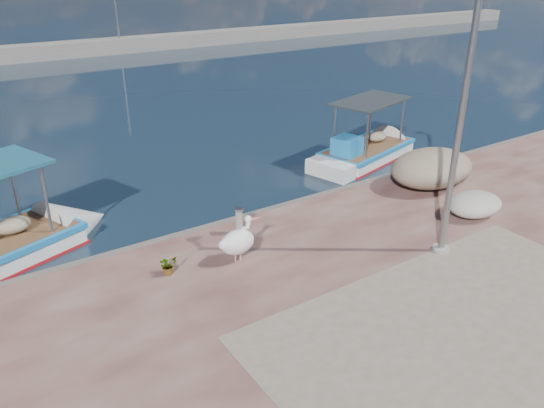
{
  "coord_description": "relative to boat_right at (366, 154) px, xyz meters",
  "views": [
    {
      "loc": [
        -7.28,
        -7.22,
        7.4
      ],
      "look_at": [
        0.0,
        3.8,
        1.3
      ],
      "focal_mm": 35.0,
      "sensor_mm": 36.0,
      "label": 1
    }
  ],
  "objects": [
    {
      "name": "boat_right",
      "position": [
        0.0,
        0.0,
        0.0
      ],
      "size": [
        6.23,
        3.39,
        2.85
      ],
      "rotation": [
        0.0,
        0.0,
        0.26
      ],
      "color": "white",
      "rests_on": "ground"
    },
    {
      "name": "quay_patch",
      "position": [
        -6.11,
        -10.65,
        0.28
      ],
      "size": [
        9.0,
        7.0,
        0.01
      ],
      "primitive_type": "cube",
      "color": "gray",
      "rests_on": "quay"
    },
    {
      "name": "pelican",
      "position": [
        -8.73,
        -4.78,
        0.83
      ],
      "size": [
        1.2,
        0.57,
        1.17
      ],
      "rotation": [
        0.0,
        0.0,
        0.02
      ],
      "color": "tan",
      "rests_on": "quay"
    },
    {
      "name": "net_pile_d",
      "position": [
        -1.56,
        -6.33,
        0.61
      ],
      "size": [
        1.78,
        1.34,
        0.67
      ],
      "primitive_type": "ellipsoid",
      "color": "#B8B5AA",
      "rests_on": "quay"
    },
    {
      "name": "net_pile_c",
      "position": [
        -0.87,
        -4.04,
        0.88
      ],
      "size": [
        3.08,
        2.2,
        1.21
      ],
      "primitive_type": "ellipsoid",
      "color": "tan",
      "rests_on": "quay"
    },
    {
      "name": "ground",
      "position": [
        -7.11,
        -7.65,
        -0.22
      ],
      "size": [
        1400.0,
        1400.0,
        0.0
      ],
      "primitive_type": "plane",
      "color": "#162635",
      "rests_on": "ground"
    },
    {
      "name": "lamp_post",
      "position": [
        -4.07,
        -7.22,
        3.58
      ],
      "size": [
        0.44,
        0.96,
        7.0
      ],
      "color": "gray",
      "rests_on": "quay"
    },
    {
      "name": "breakwater",
      "position": [
        -7.11,
        32.35,
        0.38
      ],
      "size": [
        120.0,
        2.2,
        7.5
      ],
      "color": "gray",
      "rests_on": "ground"
    },
    {
      "name": "potted_plant",
      "position": [
        -10.46,
        -4.38,
        0.52
      ],
      "size": [
        0.5,
        0.46,
        0.48
      ],
      "primitive_type": "imported",
      "rotation": [
        0.0,
        0.0,
        0.23
      ],
      "color": "#33722D",
      "rests_on": "quay"
    },
    {
      "name": "bollard_near",
      "position": [
        -7.99,
        -3.55,
        0.7
      ],
      "size": [
        0.26,
        0.26,
        0.79
      ],
      "color": "gray",
      "rests_on": "quay"
    }
  ]
}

